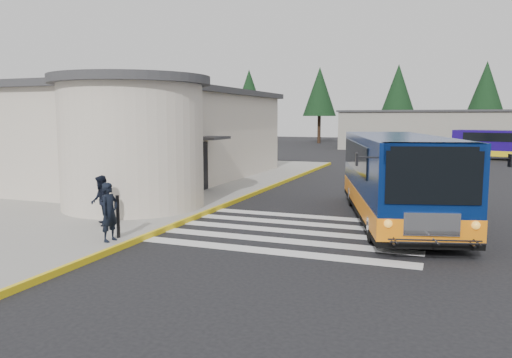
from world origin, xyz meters
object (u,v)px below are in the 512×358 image
(transit_bus, at_px, (397,181))
(pedestrian_b, at_px, (101,201))
(pedestrian_a, at_px, (110,212))
(bollard, at_px, (118,216))
(far_bus_a, at_px, (506,143))

(transit_bus, bearing_deg, pedestrian_b, -166.10)
(pedestrian_a, bearing_deg, bollard, 8.76)
(pedestrian_b, relative_size, far_bus_a, 0.19)
(transit_bus, relative_size, bollard, 8.74)
(pedestrian_b, bearing_deg, bollard, 10.00)
(pedestrian_b, xyz_separation_m, bollard, (1.44, -1.13, -0.18))
(pedestrian_a, relative_size, far_bus_a, 0.19)
(transit_bus, relative_size, far_bus_a, 1.25)
(bollard, relative_size, far_bus_a, 0.14)
(transit_bus, relative_size, pedestrian_b, 6.70)
(pedestrian_a, bearing_deg, pedestrian_b, 47.70)
(bollard, bearing_deg, transit_bus, 40.20)
(bollard, xyz_separation_m, far_bus_a, (12.99, 33.73, 0.60))
(pedestrian_a, bearing_deg, transit_bus, -43.93)
(pedestrian_a, relative_size, pedestrian_b, 1.03)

